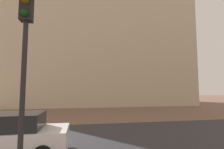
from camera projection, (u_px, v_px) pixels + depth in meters
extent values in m
plane|color=brown|center=(112.00, 133.00, 9.69)|extent=(120.00, 120.00, 0.00)
cube|color=#2D2D33|center=(116.00, 138.00, 8.59)|extent=(120.00, 7.62, 0.00)
cube|color=beige|center=(99.00, 52.00, 31.61)|extent=(29.34, 15.13, 18.80)
cube|color=beige|center=(98.00, 14.00, 32.24)|extent=(5.56, 5.56, 33.22)
cylinder|color=beige|center=(7.00, 31.00, 23.34)|extent=(2.80, 2.80, 20.82)
cylinder|color=beige|center=(182.00, 35.00, 28.26)|extent=(2.80, 2.80, 22.77)
cube|color=silver|center=(7.00, 141.00, 6.19)|extent=(4.30, 1.85, 0.81)
cube|color=black|center=(8.00, 121.00, 6.26)|extent=(2.41, 1.63, 0.59)
cylinder|color=black|center=(51.00, 139.00, 7.34)|extent=(0.64, 0.22, 0.64)
cylinder|color=black|center=(22.00, 107.00, 3.95)|extent=(0.12, 0.12, 4.08)
cube|color=black|center=(27.00, 3.00, 4.17)|extent=(0.28, 0.24, 0.90)
sphere|color=#3C3306|center=(25.00, 1.00, 4.04)|extent=(0.18, 0.18, 0.18)
sphere|color=#06330C|center=(25.00, 13.00, 4.01)|extent=(0.18, 0.18, 0.18)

